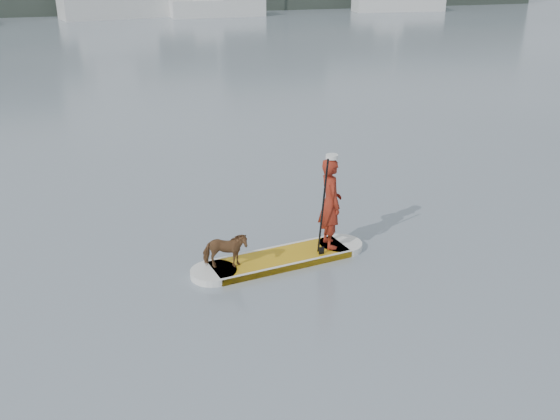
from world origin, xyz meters
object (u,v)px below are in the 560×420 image
object	(u,v)px
paddleboard	(280,259)
paddler	(330,203)
sailboat_f	(398,2)
dog	(225,251)
sailboat_e	(216,6)

from	to	relation	value
paddleboard	paddler	distance (m)	1.34
paddler	sailboat_f	distance (m)	50.88
paddleboard	sailboat_f	xyz separation A→B (m)	(25.38, 44.80, 0.78)
paddleboard	dog	bearing A→B (deg)	-180.00
paddler	paddleboard	bearing A→B (deg)	101.06
paddleboard	sailboat_e	size ratio (longest dim) A/B	0.29
dog	sailboat_f	world-z (taller)	sailboat_f
sailboat_f	dog	bearing A→B (deg)	-112.87
paddler	dog	world-z (taller)	paddler
paddler	dog	size ratio (longest dim) A/B	2.20
paddleboard	sailboat_e	bearing A→B (deg)	71.32
sailboat_e	paddler	bearing A→B (deg)	-100.36
paddler	dog	distance (m)	2.09
paddleboard	paddler	xyz separation A→B (m)	(0.99, 0.14, 0.90)
sailboat_e	sailboat_f	distance (m)	16.99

